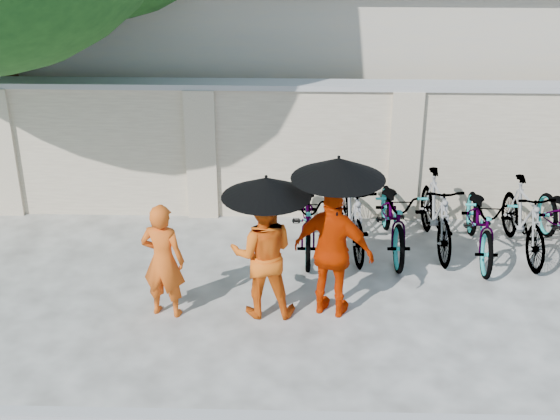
{
  "coord_description": "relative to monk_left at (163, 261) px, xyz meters",
  "views": [
    {
      "loc": [
        0.48,
        -7.72,
        5.14
      ],
      "look_at": [
        0.23,
        0.94,
        1.1
      ],
      "focal_mm": 50.0,
      "sensor_mm": 36.0,
      "label": 1
    }
  ],
  "objects": [
    {
      "name": "monk_center",
      "position": [
        1.18,
        0.06,
        0.08
      ],
      "size": [
        0.78,
        0.61,
        1.6
      ],
      "primitive_type": "imported",
      "rotation": [
        0.0,
        0.0,
        3.15
      ],
      "color": "#E15810",
      "rests_on": "ground"
    },
    {
      "name": "bike_4",
      "position": [
        4.08,
        1.63,
        -0.22
      ],
      "size": [
        0.74,
        1.93,
        1.0
      ],
      "primitive_type": "imported",
      "rotation": [
        0.0,
        0.0,
        -0.04
      ],
      "color": "gray",
      "rests_on": "ground"
    },
    {
      "name": "bike_5",
      "position": [
        4.67,
        1.69,
        -0.2
      ],
      "size": [
        0.62,
        1.76,
        1.04
      ],
      "primitive_type": "imported",
      "rotation": [
        0.0,
        0.0,
        0.08
      ],
      "color": "gray",
      "rests_on": "ground"
    },
    {
      "name": "parasol_right",
      "position": [
        2.03,
        -0.0,
        1.2
      ],
      "size": [
        1.06,
        1.06,
        1.1
      ],
      "color": "black",
      "rests_on": "ground"
    },
    {
      "name": "parasol_center",
      "position": [
        1.23,
        -0.02,
        0.97
      ],
      "size": [
        1.02,
        1.02,
        0.9
      ],
      "color": "black",
      "rests_on": "ground"
    },
    {
      "name": "bike_1",
      "position": [
        2.32,
        1.75,
        -0.19
      ],
      "size": [
        0.73,
        1.83,
        1.07
      ],
      "primitive_type": "imported",
      "rotation": [
        0.0,
        0.0,
        0.13
      ],
      "color": "gray",
      "rests_on": "ground"
    },
    {
      "name": "bike_3",
      "position": [
        3.5,
        1.82,
        -0.19
      ],
      "size": [
        0.63,
        1.82,
        1.08
      ],
      "primitive_type": "imported",
      "rotation": [
        0.0,
        0.0,
        0.07
      ],
      "color": "gray",
      "rests_on": "ground"
    },
    {
      "name": "monk_left",
      "position": [
        0.0,
        0.0,
        0.0
      ],
      "size": [
        0.59,
        0.45,
        1.45
      ],
      "primitive_type": "imported",
      "rotation": [
        0.0,
        0.0,
        2.94
      ],
      "color": "#D65112",
      "rests_on": "ground"
    },
    {
      "name": "building_behind",
      "position": [
        3.13,
        6.7,
        0.88
      ],
      "size": [
        14.0,
        6.0,
        3.2
      ],
      "primitive_type": "cube",
      "color": "#BFB093",
      "rests_on": "ground"
    },
    {
      "name": "kerb",
      "position": [
        1.13,
        -2.0,
        -0.66
      ],
      "size": [
        40.0,
        0.16,
        0.12
      ],
      "primitive_type": "cube",
      "color": "#9F9F9F",
      "rests_on": "ground"
    },
    {
      "name": "compound_wall",
      "position": [
        2.13,
        2.9,
        0.28
      ],
      "size": [
        20.0,
        0.3,
        2.0
      ],
      "primitive_type": "cube",
      "color": "beige",
      "rests_on": "ground"
    },
    {
      "name": "bike_0",
      "position": [
        1.73,
        1.74,
        -0.24
      ],
      "size": [
        0.66,
        1.86,
        0.98
      ],
      "primitive_type": "imported",
      "rotation": [
        0.0,
        0.0,
        0.0
      ],
      "color": "gray",
      "rests_on": "ground"
    },
    {
      "name": "monk_right",
      "position": [
        2.01,
        0.08,
        0.11
      ],
      "size": [
        1.06,
        0.73,
        1.66
      ],
      "primitive_type": "imported",
      "rotation": [
        0.0,
        0.0,
        2.78
      ],
      "color": "red",
      "rests_on": "ground"
    },
    {
      "name": "ground",
      "position": [
        1.13,
        -0.3,
        -0.72
      ],
      "size": [
        80.0,
        80.0,
        0.0
      ],
      "primitive_type": "plane",
      "color": "silver"
    },
    {
      "name": "bike_2",
      "position": [
        2.91,
        1.77,
        -0.21
      ],
      "size": [
        0.76,
        1.98,
        1.02
      ],
      "primitive_type": "imported",
      "rotation": [
        0.0,
        0.0,
        0.04
      ],
      "color": "gray",
      "rests_on": "ground"
    }
  ]
}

